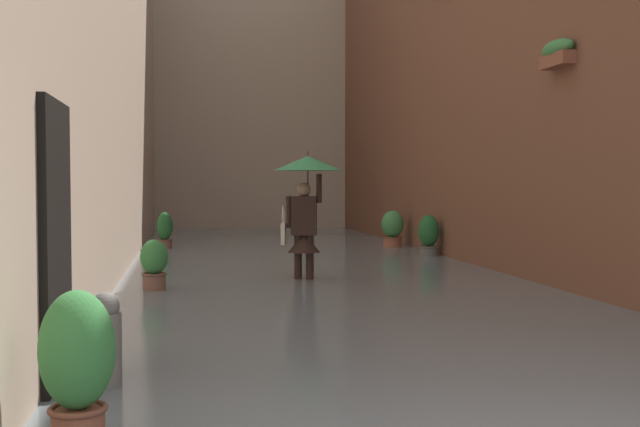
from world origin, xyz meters
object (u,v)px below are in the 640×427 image
object	(u,v)px
potted_plant_near_right	(77,370)
mooring_bollard	(106,348)
person_wading	(306,192)
potted_plant_mid_right	(154,267)
potted_plant_mid_left	(393,229)
potted_plant_near_left	(429,237)
potted_plant_far_right	(165,232)

from	to	relation	value
potted_plant_near_right	mooring_bollard	size ratio (longest dim) A/B	1.25
person_wading	mooring_bollard	size ratio (longest dim) A/B	2.56
potted_plant_mid_right	potted_plant_mid_left	size ratio (longest dim) A/B	0.86
person_wading	potted_plant_near_left	xyz separation A→B (m)	(-3.01, -3.35, -0.96)
potted_plant_near_left	potted_plant_far_right	xyz separation A→B (m)	(5.28, -2.54, -0.01)
mooring_bollard	potted_plant_mid_right	bearing A→B (deg)	-91.56
potted_plant_mid_right	potted_plant_mid_left	xyz separation A→B (m)	(-5.08, -6.36, 0.07)
potted_plant_mid_left	mooring_bollard	xyz separation A→B (m)	(5.22, 11.49, -0.11)
potted_plant_far_right	mooring_bollard	xyz separation A→B (m)	(0.11, 11.84, -0.07)
potted_plant_near_right	potted_plant_far_right	bearing A→B (deg)	-90.53
potted_plant_mid_right	potted_plant_far_right	distance (m)	6.71
person_wading	potted_plant_far_right	distance (m)	6.38
potted_plant_mid_right	potted_plant_near_left	distance (m)	6.70
person_wading	potted_plant_mid_right	size ratio (longest dim) A/B	2.54
potted_plant_mid_right	mooring_bollard	bearing A→B (deg)	88.44
potted_plant_near_right	mooring_bollard	world-z (taller)	potted_plant_near_right
potted_plant_mid_right	potted_plant_near_right	bearing A→B (deg)	88.63
potted_plant_near_right	potted_plant_near_left	size ratio (longest dim) A/B	1.08
potted_plant_near_right	potted_plant_near_left	bearing A→B (deg)	-116.86
person_wading	potted_plant_near_left	distance (m)	4.61
potted_plant_mid_right	mooring_bollard	distance (m)	5.13
potted_plant_near_left	potted_plant_mid_left	world-z (taller)	potted_plant_mid_left
potted_plant_mid_right	potted_plant_far_right	size ratio (longest dim) A/B	0.87
potted_plant_far_right	person_wading	bearing A→B (deg)	111.02
potted_plant_near_right	potted_plant_mid_right	distance (m)	6.50
potted_plant_far_right	potted_plant_near_left	bearing A→B (deg)	154.28
potted_plant_mid_right	person_wading	bearing A→B (deg)	-159.82
potted_plant_mid_left	mooring_bollard	world-z (taller)	potted_plant_mid_left
potted_plant_mid_right	potted_plant_mid_left	bearing A→B (deg)	-128.60
person_wading	potted_plant_far_right	world-z (taller)	person_wading
potted_plant_far_right	mooring_bollard	world-z (taller)	potted_plant_far_right
potted_plant_far_right	potted_plant_mid_left	bearing A→B (deg)	176.11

